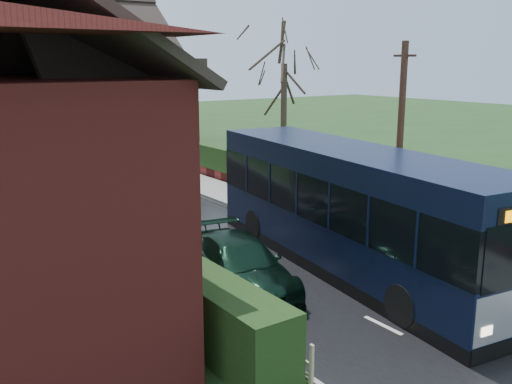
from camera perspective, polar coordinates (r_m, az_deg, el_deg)
ground at (r=15.89m, az=7.20°, el=-10.55°), size 140.00×140.00×0.00m
road at (r=23.81m, az=-9.14°, el=-2.56°), size 6.00×100.00×0.02m
pavement at (r=25.85m, az=-0.65°, el=-1.01°), size 2.50×100.00×0.14m
kerb_right at (r=25.21m, az=-2.91°, el=-1.39°), size 0.12×100.00×0.14m
kerb_left at (r=22.70m, az=-16.08°, el=-3.57°), size 0.12×100.00×0.10m
front_hedge at (r=17.70m, az=-13.48°, el=-5.55°), size 1.20×16.00×1.60m
picket_fence at (r=18.08m, az=-11.20°, el=-6.22°), size 0.10×16.00×0.90m
right_wall_hedge at (r=26.52m, az=2.11°, el=1.45°), size 0.60×50.00×1.80m
bus at (r=17.71m, az=9.52°, el=-1.80°), size 4.46×12.58×3.74m
car_silver at (r=18.92m, az=-8.59°, el=-4.36°), size 2.10×4.40×1.45m
car_green at (r=16.10m, az=-1.62°, el=-7.31°), size 3.00×5.36×1.47m
car_distant at (r=57.73m, az=-23.52°, el=6.35°), size 2.62×4.68×1.46m
bus_stop_sign at (r=16.67m, az=19.05°, el=-3.82°), size 0.09×0.39×2.59m
telegraph_pole at (r=20.89m, az=14.19°, el=4.94°), size 0.24×0.90×6.99m
tree_right_far at (r=30.85m, az=2.85°, el=13.49°), size 4.57×4.57×8.83m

